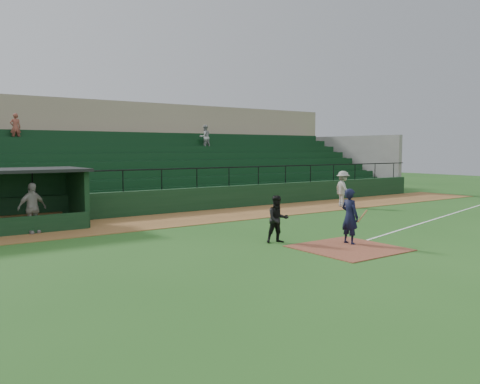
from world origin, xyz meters
TOP-DOWN VIEW (x-y plane):
  - ground at (0.00, 0.00)m, footprint 90.00×90.00m
  - warning_track at (0.00, 8.00)m, footprint 40.00×4.00m
  - home_plate_dirt at (0.00, -1.00)m, footprint 3.00×3.00m
  - foul_line at (8.00, 1.20)m, footprint 17.49×4.44m
  - stadium_structure at (-0.00, 16.46)m, footprint 38.00×13.08m
  - batter_at_plate at (0.56, -0.52)m, footprint 1.03×0.72m
  - umpire at (-1.22, 1.09)m, footprint 0.93×0.82m
  - runner at (8.34, 6.94)m, footprint 1.06×1.43m
  - dugout_player_a at (-7.60, 7.79)m, footprint 1.20×0.78m

SIDE VIEW (x-z plane):
  - ground at x=0.00m, z-range 0.00..0.00m
  - foul_line at x=8.00m, z-range 0.00..0.01m
  - warning_track at x=0.00m, z-range 0.00..0.03m
  - home_plate_dirt at x=0.00m, z-range 0.00..0.03m
  - umpire at x=-1.22m, z-range 0.00..1.62m
  - batter_at_plate at x=0.56m, z-range 0.00..1.88m
  - dugout_player_a at x=-7.60m, z-range 0.03..1.93m
  - runner at x=8.34m, z-range 0.03..1.99m
  - stadium_structure at x=0.00m, z-range -0.90..5.50m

